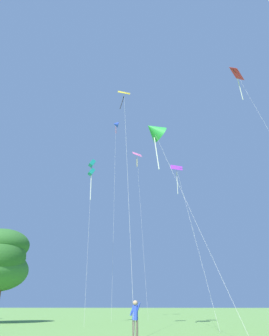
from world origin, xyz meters
The scene contains 9 objects.
kite_teal_box centered at (-5.09, 27.60, 15.12)m, with size 1.61×4.74×16.21m.
kite_purple_streamer centered at (4.10, 26.70, 13.73)m, with size 2.13×8.05×15.22m.
kite_green_small centered at (1.82, 22.68, 16.73)m, with size 5.36×11.02×17.93m.
kite_red_high centered at (11.42, 25.12, 24.06)m, with size 3.15×9.75×26.26m.
kite_blue_delta centered at (-4.18, 38.97, 27.91)m, with size 1.80×8.62×28.52m.
kite_pink_low centered at (-1.07, 44.34, 24.02)m, with size 2.59×10.10×25.99m.
kite_yellow_diamond centered at (-0.92, 20.81, 18.84)m, with size 2.13×7.87×20.68m.
person_far_back centered at (0.55, 14.39, 1.08)m, with size 0.57×0.25×1.79m.
tree_left_oak centered at (-13.86, 27.99, 5.66)m, with size 5.97×6.15×8.68m.
Camera 1 is at (1.67, -2.45, 1.57)m, focal length 32.67 mm.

